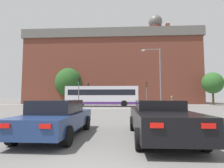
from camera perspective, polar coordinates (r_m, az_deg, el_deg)
The scene contains 14 objects.
stop_line_strip at distance 23.38m, azimuth 1.78°, elevation -8.02°, with size 8.72×0.30×0.01m, color silver.
far_pavement at distance 35.00m, azimuth 2.24°, elevation -6.79°, with size 69.69×2.50×0.01m, color gray.
brick_civic_building at distance 46.73m, azimuth 0.29°, elevation 4.57°, with size 41.36×16.39×23.55m.
car_saloon_left at distance 7.31m, azimuth -17.49°, elevation -10.38°, with size 2.02×4.57×1.40m.
car_roadster_right at distance 6.87m, azimuth 15.27°, elevation -10.84°, with size 2.05×4.92×1.40m.
bus_crossing_lead at distance 29.06m, azimuth -3.29°, elevation -3.81°, with size 11.78×2.67×3.29m.
traffic_light_far_left at distance 34.81m, azimuth -7.76°, elevation -2.00°, with size 0.26×0.31×4.32m.
traffic_light_far_right at distance 34.41m, azimuth 11.21°, elevation -1.89°, with size 0.26×0.31×4.36m.
traffic_light_near_left at distance 24.61m, azimuth -10.82°, elevation -1.26°, with size 0.26×0.31×4.15m.
street_lamp_junction at distance 22.99m, azimuth 14.51°, elevation 3.90°, with size 2.44×0.36×7.78m.
pedestrian_waiting at distance 34.82m, azimuth 0.24°, elevation -5.22°, with size 0.41×0.45×1.66m.
pedestrian_walking_east at distance 35.76m, azimuth 18.91°, elevation -4.82°, with size 0.30×0.44×1.78m.
tree_by_building at distance 41.00m, azimuth -13.81°, elevation 0.49°, with size 6.30×6.30×8.17m.
tree_kerbside at distance 38.78m, azimuth 29.98°, elevation 0.30°, with size 3.89×3.89×6.31m.
Camera 1 is at (0.56, -2.61, 1.52)m, focal length 28.00 mm.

